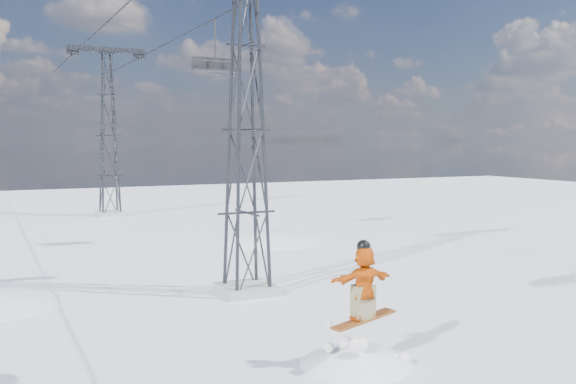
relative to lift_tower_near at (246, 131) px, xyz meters
name	(u,v)px	position (x,y,z in m)	size (l,w,h in m)	color
ground	(350,375)	(-0.80, -8.00, -5.47)	(120.00, 120.00, 0.00)	white
lift_tower_near	(246,131)	(0.00, 0.00, 0.00)	(5.20, 1.80, 11.43)	#999999
lift_tower_far	(109,136)	(0.00, 25.00, 0.00)	(5.20, 1.80, 11.43)	#999999
haul_cables	(157,23)	(0.00, 11.50, 5.38)	(4.46, 51.00, 0.06)	black
lift_chair_mid	(215,66)	(2.20, 9.35, 3.22)	(2.18, 0.63, 2.70)	black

